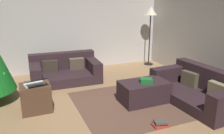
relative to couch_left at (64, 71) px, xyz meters
name	(u,v)px	position (x,y,z in m)	size (l,w,h in m)	color
ground_plane	(90,124)	(-0.06, -2.25, -0.25)	(6.40, 6.40, 0.00)	#93704C
rear_partition	(53,24)	(-0.06, 0.89, 1.05)	(6.40, 0.12, 2.60)	#BCB7B2
couch_left	(64,71)	(0.00, 0.00, 0.00)	(1.66, 1.05, 0.65)	#2D1E23
couch_right	(200,89)	(2.19, -2.26, 0.01)	(1.06, 1.83, 0.66)	#2D1E23
ottoman	(144,92)	(1.17, -1.84, -0.04)	(0.93, 0.56, 0.42)	#2D1E23
gift_box	(146,81)	(1.18, -1.91, 0.21)	(0.22, 0.17, 0.09)	#19662D
tv_remote	(142,82)	(1.13, -1.84, 0.18)	(0.05, 0.16, 0.02)	black
side_table	(36,98)	(-0.81, -1.42, 0.00)	(0.52, 0.44, 0.50)	#4C3323
laptop	(35,83)	(-0.81, -1.48, 0.31)	(0.40, 0.42, 0.16)	silver
book_stack	(160,123)	(0.96, -2.75, -0.20)	(0.27, 0.22, 0.10)	#B7332D
corner_lamp	(151,15)	(2.67, 0.44, 1.23)	(0.36, 0.36, 1.73)	black
area_rug	(143,101)	(1.17, -1.84, -0.25)	(2.60, 2.00, 0.01)	brown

